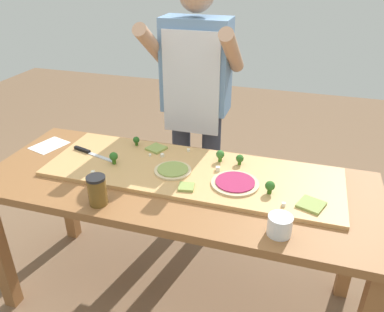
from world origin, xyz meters
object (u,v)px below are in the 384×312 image
broccoli_floret_front_right (136,140)px  sauce_jar (97,190)px  pizza_whole_beet_magenta (235,183)px  broccoli_floret_center_right (220,155)px  prep_table (177,198)px  cheese_crumble_c (218,169)px  cheese_crumble_a (150,155)px  recipe_note (49,145)px  cheese_crumble_e (284,204)px  pizza_slice_near_right (186,187)px  broccoli_floret_center_left (270,186)px  cheese_crumble_f (93,173)px  cheese_crumble_d (162,155)px  broccoli_floret_front_mid (114,157)px  cheese_crumble_b (188,150)px  pizza_slice_center (156,148)px  pizza_slice_near_left (311,205)px  broccoli_floret_back_left (240,159)px  chefs_knife (88,152)px  pizza_whole_pesto_green (173,170)px  flour_cup (280,226)px

broccoli_floret_front_right → sauce_jar: (0.06, -0.54, 0.02)m
pizza_whole_beet_magenta → broccoli_floret_center_right: bearing=121.2°
prep_table → cheese_crumble_c: size_ratio=89.40×
cheese_crumble_a → recipe_note: cheese_crumble_a is taller
cheese_crumble_e → recipe_note: cheese_crumble_e is taller
pizza_slice_near_right → broccoli_floret_center_right: (0.09, 0.29, 0.03)m
broccoli_floret_front_right → recipe_note: (-0.49, -0.11, -0.05)m
pizza_slice_near_right → cheese_crumble_c: 0.22m
broccoli_floret_front_right → cheese_crumble_e: bearing=-22.6°
broccoli_floret_center_left → cheese_crumble_f: (-0.84, -0.08, -0.03)m
cheese_crumble_d → cheese_crumble_f: (-0.26, -0.27, 0.00)m
pizza_whole_beet_magenta → broccoli_floret_front_mid: bearing=178.8°
broccoli_floret_center_left → cheese_crumble_b: 0.55m
cheese_crumble_e → cheese_crumble_f: 0.91m
cheese_crumble_e → broccoli_floret_front_mid: bearing=171.9°
pizza_slice_center → broccoli_floret_center_right: size_ratio=1.46×
broccoli_floret_center_right → sauce_jar: bearing=-130.6°
prep_table → broccoli_floret_front_mid: bearing=174.5°
pizza_slice_near_left → broccoli_floret_back_left: broccoli_floret_back_left is taller
chefs_knife → broccoli_floret_front_right: broccoli_floret_front_right is taller
chefs_knife → broccoli_floret_front_mid: 0.20m
chefs_knife → cheese_crumble_b: same height
pizza_whole_pesto_green → pizza_slice_near_left: (0.66, -0.10, -0.00)m
flour_cup → sauce_jar: (-0.78, -0.02, 0.03)m
broccoli_floret_front_right → broccoli_floret_center_left: broccoli_floret_center_left is taller
chefs_knife → cheese_crumble_f: size_ratio=15.78×
pizza_slice_near_right → broccoli_floret_front_mid: broccoli_floret_front_mid is taller
chefs_knife → broccoli_floret_back_left: size_ratio=5.19×
prep_table → pizza_slice_center: 0.35m
pizza_slice_near_left → pizza_slice_center: (-0.83, 0.30, 0.00)m
broccoli_floret_center_right → cheese_crumble_c: broccoli_floret_center_right is taller
cheese_crumble_c → pizza_whole_pesto_green: bearing=-160.9°
broccoli_floret_center_right → pizza_whole_pesto_green: bearing=-139.6°
broccoli_floret_center_right → sauce_jar: (-0.43, -0.50, 0.01)m
pizza_slice_center → broccoli_floret_back_left: 0.47m
chefs_knife → pizza_slice_center: size_ratio=3.06×
broccoli_floret_back_left → recipe_note: size_ratio=0.28×
chefs_knife → pizza_whole_beet_magenta: same height
broccoli_floret_center_left → flour_cup: bearing=-74.4°
pizza_whole_pesto_green → cheese_crumble_f: 0.39m
pizza_whole_pesto_green → recipe_note: size_ratio=0.98×
broccoli_floret_front_right → sauce_jar: size_ratio=0.39×
cheese_crumble_b → flour_cup: bearing=-44.6°
prep_table → cheese_crumble_c: cheese_crumble_c is taller
chefs_knife → broccoli_floret_center_left: broccoli_floret_center_left is taller
broccoli_floret_back_left → cheese_crumble_f: 0.73m
prep_table → cheese_crumble_d: (-0.14, 0.18, 0.13)m
pizza_whole_beet_magenta → prep_table: bearing=-175.8°
flour_cup → pizza_whole_beet_magenta: bearing=129.8°
pizza_whole_pesto_green → broccoli_floret_center_right: 0.26m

